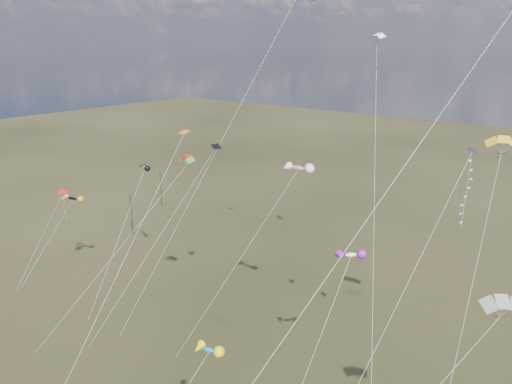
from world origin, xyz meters
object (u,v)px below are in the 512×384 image
Objects in this scene: diamond_black_high at (498,64)px; parafoil_yellow at (503,141)px; novelty_black_orange at (72,199)px; utility_pole_far at (161,188)px; utility_pole_near at (132,214)px.

diamond_black_high is 1.44× the size of parafoil_yellow.
diamond_black_high reaches higher than novelty_black_orange.
utility_pole_far is at bearing 154.66° from diamond_black_high.
utility_pole_near is 0.30× the size of parafoil_yellow.
utility_pole_far is 33.04m from novelty_black_orange.
diamond_black_high is at bearing -16.92° from utility_pole_near.
novelty_black_orange is at bearing -66.96° from utility_pole_near.
utility_pole_near is at bearing 163.08° from diamond_black_high.
utility_pole_near and utility_pole_far have the same top height.
utility_pole_far is 0.30× the size of parafoil_yellow.
utility_pole_far is at bearing 119.74° from utility_pole_near.
diamond_black_high is (68.31, -32.35, 28.63)m from utility_pole_far.
novelty_black_orange is at bearing -63.58° from utility_pole_far.
diamond_black_high reaches higher than utility_pole_near.
diamond_black_high is 15.96m from parafoil_yellow.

